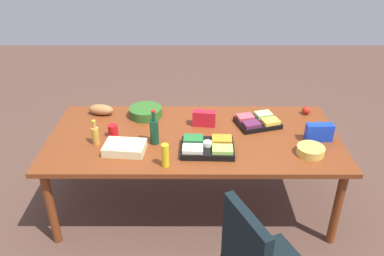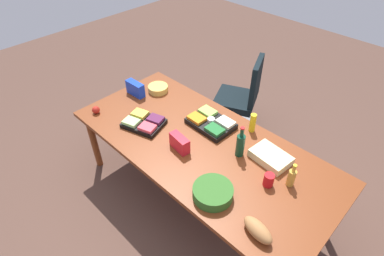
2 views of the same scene
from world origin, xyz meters
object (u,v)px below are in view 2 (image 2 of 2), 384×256
office_chair (240,103)px  dressing_bottle (291,177)px  chip_bowl (158,89)px  fruit_platter (144,122)px  wine_bottle (240,145)px  chip_bag_red (180,143)px  apple_red (96,110)px  sheet_cake (271,157)px  mustard_bottle (253,123)px  bread_loaf (258,230)px  conference_table (201,149)px  chip_bag_blue (135,89)px  veggie_tray (211,123)px  red_solo_cup (269,180)px  salad_bowl (213,192)px

office_chair → dressing_bottle: office_chair is taller
office_chair → chip_bowl: 1.10m
fruit_platter → wine_bottle: 0.95m
chip_bag_red → wine_bottle: 0.52m
apple_red → sheet_cake: (1.61, 0.66, -0.00)m
mustard_bottle → wine_bottle: wine_bottle is taller
bread_loaf → wine_bottle: bearing=136.6°
conference_table → wine_bottle: 0.39m
mustard_bottle → chip_bowl: mustard_bottle is taller
chip_bag_blue → sheet_cake: (1.59, 0.18, -0.04)m
veggie_tray → red_solo_cup: bearing=-16.2°
veggie_tray → fruit_platter: (-0.46, -0.44, -0.00)m
dressing_bottle → salad_bowl: size_ratio=0.71×
office_chair → chip_bag_blue: (-0.60, -1.11, 0.46)m
conference_table → wine_bottle: wine_bottle is taller
office_chair → bread_loaf: office_chair is taller
conference_table → red_solo_cup: 0.69m
mustard_bottle → fruit_platter: 1.02m
apple_red → fruit_platter: apple_red is taller
mustard_bottle → chip_bag_blue: size_ratio=0.85×
fruit_platter → chip_bowl: (-0.35, 0.48, -0.00)m
chip_bowl → mustard_bottle: bearing=8.4°
veggie_tray → dressing_bottle: dressing_bottle is taller
chip_bag_blue → fruit_platter: size_ratio=0.52×
red_solo_cup → mustard_bottle: size_ratio=0.59×
conference_table → sheet_cake: size_ratio=7.70×
chip_bag_red → veggie_tray: 0.43m
mustard_bottle → chip_bag_blue: bearing=-163.1°
red_solo_cup → chip_bowl: bearing=170.4°
chip_bag_red → dressing_bottle: (0.89, 0.32, 0.01)m
office_chair → bread_loaf: (1.31, -1.58, 0.43)m
wine_bottle → office_chair: bearing=125.7°
fruit_platter → sheet_cake: bearing=21.8°
conference_table → chip_bag_blue: (-1.04, 0.08, 0.14)m
veggie_tray → bread_loaf: (0.98, -0.64, 0.01)m
fruit_platter → chip_bowl: fruit_platter is taller
red_solo_cup → wine_bottle: size_ratio=0.37×
bread_loaf → wine_bottle: 0.76m
veggie_tray → salad_bowl: 0.82m
dressing_bottle → fruit_platter: 1.41m
chip_bag_blue → chip_bowl: 0.25m
dressing_bottle → fruit_platter: bearing=-166.5°
red_solo_cup → chip_bag_blue: size_ratio=0.50×
fruit_platter → chip_bowl: 0.59m
dressing_bottle → wine_bottle: size_ratio=0.72×
salad_bowl → fruit_platter: 1.03m
red_solo_cup → wine_bottle: bearing=163.2°
conference_table → salad_bowl: salad_bowl is taller
chip_bag_blue → wine_bottle: 1.36m
mustard_bottle → bread_loaf: bearing=-52.2°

